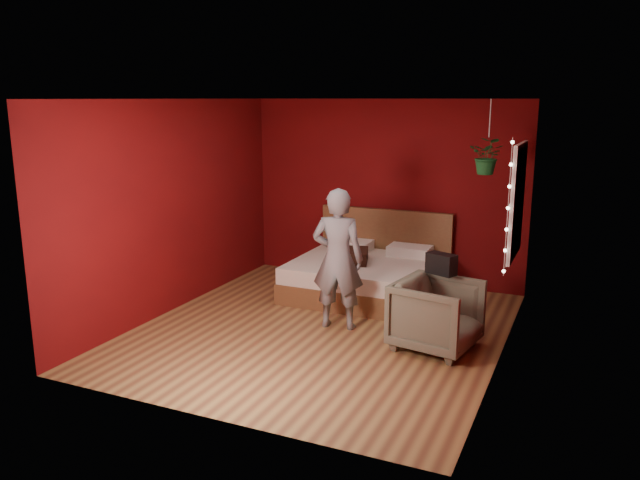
% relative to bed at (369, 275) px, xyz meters
% --- Properties ---
extents(floor, '(4.50, 4.50, 0.00)m').
position_rel_bed_xyz_m(floor, '(-0.05, -1.47, -0.28)').
color(floor, olive).
rests_on(floor, ground).
extents(room_walls, '(4.04, 4.54, 2.62)m').
position_rel_bed_xyz_m(room_walls, '(-0.05, -1.47, 1.40)').
color(room_walls, '#5F0A0B').
rests_on(room_walls, ground).
extents(window, '(0.05, 0.97, 1.27)m').
position_rel_bed_xyz_m(window, '(1.92, -0.57, 1.22)').
color(window, white).
rests_on(window, room_walls).
extents(fairy_lights, '(0.04, 0.04, 1.45)m').
position_rel_bed_xyz_m(fairy_lights, '(1.89, -1.10, 1.22)').
color(fairy_lights, silver).
rests_on(fairy_lights, room_walls).
extents(bed, '(1.93, 1.64, 1.06)m').
position_rel_bed_xyz_m(bed, '(0.00, 0.00, 0.00)').
color(bed, brown).
rests_on(bed, ground).
extents(person, '(0.65, 0.49, 1.63)m').
position_rel_bed_xyz_m(person, '(0.09, -1.31, 0.54)').
color(person, slate).
rests_on(person, ground).
extents(armchair, '(0.95, 0.93, 0.75)m').
position_rel_bed_xyz_m(armchair, '(1.29, -1.48, 0.10)').
color(armchair, '#65654F').
rests_on(armchair, ground).
extents(handbag, '(0.35, 0.27, 0.23)m').
position_rel_bed_xyz_m(handbag, '(1.25, -1.21, 0.59)').
color(handbag, black).
rests_on(handbag, armchair).
extents(throw_pillow, '(0.60, 0.60, 0.17)m').
position_rel_bed_xyz_m(throw_pillow, '(-0.20, -0.22, 0.29)').
color(throw_pillow, black).
rests_on(throw_pillow, bed).
extents(hanging_plant, '(0.44, 0.40, 0.87)m').
position_rel_bed_xyz_m(hanging_plant, '(1.52, -0.24, 1.68)').
color(hanging_plant, silver).
rests_on(hanging_plant, room_walls).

